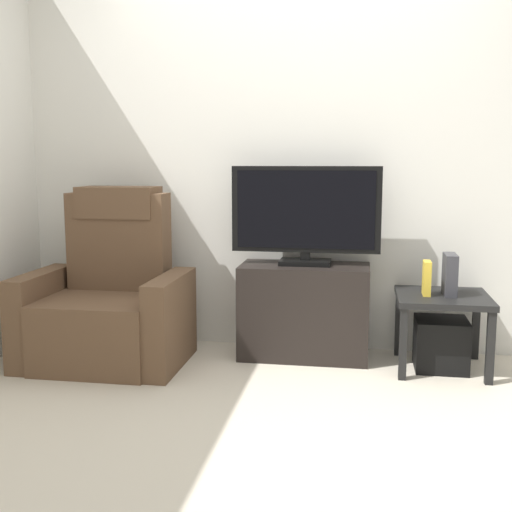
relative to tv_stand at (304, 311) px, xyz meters
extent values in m
plane|color=beige|center=(-0.07, -0.87, -0.30)|extent=(6.40, 6.40, 0.00)
cube|color=silver|center=(-0.07, 0.26, 1.00)|extent=(6.40, 0.06, 2.60)
cube|color=black|center=(0.00, 0.00, 0.00)|extent=(0.81, 0.40, 0.59)
cube|color=black|center=(0.00, -0.19, 0.12)|extent=(0.74, 0.02, 0.02)
cube|color=black|center=(0.00, -0.14, 0.15)|extent=(0.34, 0.11, 0.04)
cube|color=black|center=(0.00, 0.02, 0.31)|extent=(0.32, 0.20, 0.03)
cube|color=black|center=(0.00, 0.02, 0.35)|extent=(0.06, 0.04, 0.05)
cube|color=black|center=(0.00, 0.02, 0.64)|extent=(0.93, 0.05, 0.54)
cube|color=black|center=(0.00, 0.00, 0.64)|extent=(0.86, 0.01, 0.48)
cube|color=brown|center=(-1.20, -0.34, -0.09)|extent=(0.70, 0.72, 0.42)
cube|color=brown|center=(-1.20, -0.07, 0.43)|extent=(0.64, 0.20, 0.62)
cube|color=brown|center=(-1.20, -0.05, 0.68)|extent=(0.50, 0.26, 0.20)
cube|color=brown|center=(-1.62, -0.34, -0.02)|extent=(0.14, 0.68, 0.56)
cube|color=brown|center=(-0.78, -0.34, -0.02)|extent=(0.14, 0.68, 0.56)
cube|color=black|center=(0.84, -0.11, 0.14)|extent=(0.54, 0.54, 0.04)
cube|color=black|center=(0.60, -0.34, -0.09)|extent=(0.04, 0.04, 0.42)
cube|color=black|center=(1.07, -0.34, -0.09)|extent=(0.04, 0.04, 0.42)
cube|color=black|center=(0.60, 0.13, -0.09)|extent=(0.04, 0.04, 0.42)
cube|color=black|center=(1.07, 0.13, -0.09)|extent=(0.04, 0.04, 0.42)
cube|color=black|center=(0.84, -0.11, -0.15)|extent=(0.31, 0.31, 0.31)
cube|color=gold|center=(0.74, -0.13, 0.26)|extent=(0.04, 0.12, 0.20)
cube|color=#333338|center=(0.87, -0.10, 0.28)|extent=(0.07, 0.20, 0.24)
camera|label=1|loc=(0.35, -3.94, 0.95)|focal=44.63mm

